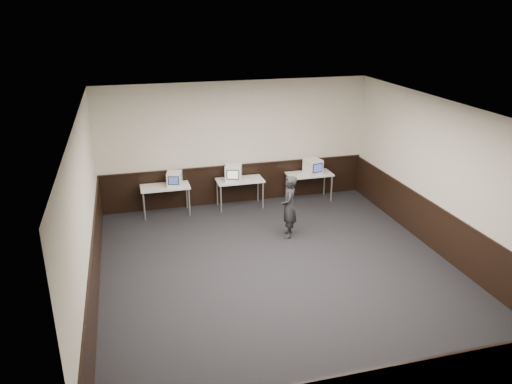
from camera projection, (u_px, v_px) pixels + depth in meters
floor at (282, 274)px, 9.80m from camera, size 8.00×8.00×0.00m
ceiling at (286, 113)px, 8.66m from camera, size 8.00×8.00×0.00m
back_wall at (236, 143)px, 12.84m from camera, size 7.00×0.00×7.00m
front_wall at (393, 324)px, 5.62m from camera, size 7.00×0.00×7.00m
left_wall at (86, 218)px, 8.38m from camera, size 0.00×8.00×8.00m
right_wall at (448, 182)px, 10.08m from camera, size 0.00×8.00×8.00m
wainscot_back at (237, 184)px, 13.21m from camera, size 6.98×0.04×1.00m
wainscot_left at (95, 275)px, 8.78m from camera, size 0.04×7.98×1.00m
wainscot_right at (440, 231)px, 10.46m from camera, size 0.04×7.98×1.00m
wainscot_rail at (237, 165)px, 13.01m from camera, size 6.98×0.06×0.04m
desk_left at (165, 189)px, 12.35m from camera, size 1.20×0.60×0.75m
desk_center at (240, 182)px, 12.81m from camera, size 1.20×0.60×0.75m
desk_right at (309, 176)px, 13.27m from camera, size 1.20×0.60×0.75m
emac_left at (174, 179)px, 12.29m from camera, size 0.43×0.45×0.36m
emac_center at (233, 173)px, 12.64m from camera, size 0.52×0.53×0.41m
emac_right at (313, 167)px, 13.15m from camera, size 0.48×0.50×0.40m
person at (289, 207)px, 11.15m from camera, size 0.50×0.61×1.44m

